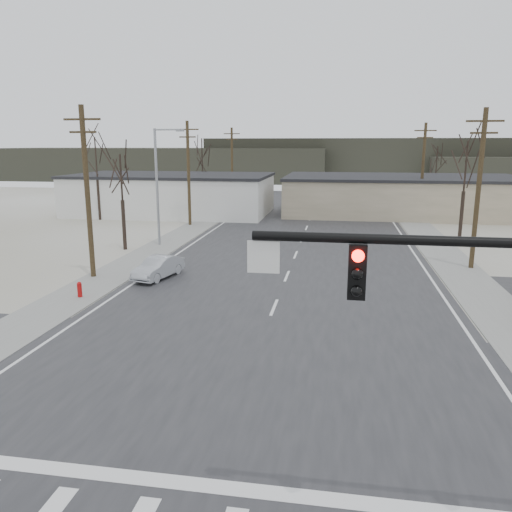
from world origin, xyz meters
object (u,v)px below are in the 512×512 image
(car_far_a, at_px, (335,202))
(car_far_b, at_px, (325,189))
(fire_hydrant, at_px, (80,290))
(sedan_crossing, at_px, (158,267))

(car_far_a, distance_m, car_far_b, 17.25)
(fire_hydrant, xyz_separation_m, car_far_a, (12.69, 39.84, 0.40))
(fire_hydrant, distance_m, car_far_a, 41.82)
(sedan_crossing, distance_m, car_far_a, 36.88)
(fire_hydrant, relative_size, car_far_a, 0.16)
(car_far_a, bearing_deg, sedan_crossing, 74.84)
(fire_hydrant, height_order, car_far_a, car_far_a)
(sedan_crossing, xyz_separation_m, car_far_b, (8.28, 52.66, 0.15))
(sedan_crossing, relative_size, car_far_b, 0.83)
(sedan_crossing, distance_m, car_far_b, 53.31)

